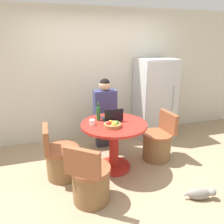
{
  "coord_description": "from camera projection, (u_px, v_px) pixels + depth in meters",
  "views": [
    {
      "loc": [
        -0.94,
        -2.7,
        1.98
      ],
      "look_at": [
        0.01,
        0.36,
        0.93
      ],
      "focal_mm": 35.0,
      "sensor_mm": 36.0,
      "label": 1
    }
  ],
  "objects": [
    {
      "name": "wall_back",
      "position": [
        93.0,
        76.0,
        4.42
      ],
      "size": [
        7.0,
        0.06,
        2.6
      ],
      "color": "beige",
      "rests_on": "ground_plane"
    },
    {
      "name": "chair_right_side",
      "position": [
        158.0,
        144.0,
        3.78
      ],
      "size": [
        0.51,
        0.5,
        0.83
      ],
      "rotation": [
        0.0,
        0.0,
        -1.49
      ],
      "color": "brown",
      "rests_on": "ground_plane"
    },
    {
      "name": "person_seated",
      "position": [
        104.0,
        111.0,
        4.02
      ],
      "size": [
        0.4,
        0.37,
        1.35
      ],
      "rotation": [
        0.0,
        0.0,
        3.14
      ],
      "color": "#2D2D38",
      "rests_on": "ground_plane"
    },
    {
      "name": "cat",
      "position": [
        201.0,
        193.0,
        2.84
      ],
      "size": [
        0.41,
        0.2,
        0.16
      ],
      "rotation": [
        0.0,
        0.0,
        5.99
      ],
      "color": "gray",
      "rests_on": "ground_plane"
    },
    {
      "name": "ground_plane",
      "position": [
        118.0,
        177.0,
        3.33
      ],
      "size": [
        12.0,
        12.0,
        0.0
      ],
      "primitive_type": "plane",
      "color": "#9E8466"
    },
    {
      "name": "bottle",
      "position": [
        98.0,
        114.0,
        3.42
      ],
      "size": [
        0.06,
        0.06,
        0.29
      ],
      "color": "#23602D",
      "rests_on": "dining_table"
    },
    {
      "name": "refrigerator",
      "position": [
        155.0,
        99.0,
        4.56
      ],
      "size": [
        0.73,
        0.69,
        1.64
      ],
      "color": "silver",
      "rests_on": "ground_plane"
    },
    {
      "name": "fruit_bowl",
      "position": [
        112.0,
        125.0,
        3.17
      ],
      "size": [
        0.25,
        0.25,
        0.1
      ],
      "color": "olive",
      "rests_on": "dining_table"
    },
    {
      "name": "chair_near_left_corner",
      "position": [
        90.0,
        182.0,
        2.76
      ],
      "size": [
        0.58,
        0.58,
        0.83
      ],
      "rotation": [
        0.0,
        0.0,
        2.46
      ],
      "color": "brown",
      "rests_on": "ground_plane"
    },
    {
      "name": "chair_left_side",
      "position": [
        61.0,
        160.0,
        3.26
      ],
      "size": [
        0.5,
        0.5,
        0.83
      ],
      "rotation": [
        0.0,
        0.0,
        1.56
      ],
      "color": "brown",
      "rests_on": "ground_plane"
    },
    {
      "name": "laptop",
      "position": [
        112.0,
        118.0,
        3.45
      ],
      "size": [
        0.3,
        0.26,
        0.21
      ],
      "rotation": [
        0.0,
        0.0,
        3.14
      ],
      "color": "#232328",
      "rests_on": "dining_table"
    },
    {
      "name": "dining_table",
      "position": [
        114.0,
        138.0,
        3.41
      ],
      "size": [
        1.02,
        1.02,
        0.78
      ],
      "color": "#B2261E",
      "rests_on": "ground_plane"
    },
    {
      "name": "coffee_cup",
      "position": [
        92.0,
        122.0,
        3.26
      ],
      "size": [
        0.08,
        0.08,
        0.08
      ],
      "color": "white",
      "rests_on": "dining_table"
    }
  ]
}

